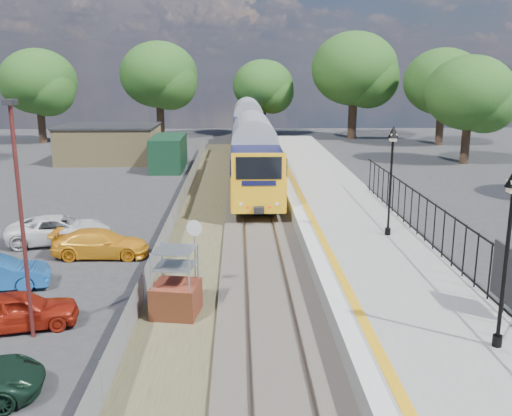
{
  "coord_description": "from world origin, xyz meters",
  "views": [
    {
      "loc": [
        -0.99,
        -16.96,
        7.69
      ],
      "look_at": [
        -0.26,
        6.44,
        2.0
      ],
      "focal_mm": 40.0,
      "sensor_mm": 36.0,
      "label": 1
    }
  ],
  "objects_px": {
    "victorian_lamp_south": "(511,216)",
    "car_yellow": "(101,243)",
    "brick_plinth": "(176,284)",
    "car_white": "(59,230)",
    "speed_sign": "(195,245)",
    "victorian_lamp_north": "(392,155)",
    "car_red": "(19,310)",
    "carpark_lamp": "(20,207)",
    "train": "(250,135)"
  },
  "relations": [
    {
      "from": "speed_sign",
      "to": "car_yellow",
      "type": "bearing_deg",
      "value": 150.91
    },
    {
      "from": "train",
      "to": "brick_plinth",
      "type": "height_order",
      "value": "train"
    },
    {
      "from": "train",
      "to": "speed_sign",
      "type": "height_order",
      "value": "train"
    },
    {
      "from": "car_red",
      "to": "car_white",
      "type": "height_order",
      "value": "car_white"
    },
    {
      "from": "brick_plinth",
      "to": "carpark_lamp",
      "type": "distance_m",
      "value": 5.18
    },
    {
      "from": "speed_sign",
      "to": "victorian_lamp_north",
      "type": "bearing_deg",
      "value": 46.3
    },
    {
      "from": "car_yellow",
      "to": "car_red",
      "type": "bearing_deg",
      "value": 173.34
    },
    {
      "from": "train",
      "to": "brick_plinth",
      "type": "distance_m",
      "value": 30.96
    },
    {
      "from": "speed_sign",
      "to": "carpark_lamp",
      "type": "distance_m",
      "value": 5.84
    },
    {
      "from": "victorian_lamp_south",
      "to": "brick_plinth",
      "type": "xyz_separation_m",
      "value": [
        -8.51,
        4.1,
        -3.2
      ]
    },
    {
      "from": "victorian_lamp_south",
      "to": "victorian_lamp_north",
      "type": "bearing_deg",
      "value": 91.15
    },
    {
      "from": "train",
      "to": "speed_sign",
      "type": "bearing_deg",
      "value": -94.89
    },
    {
      "from": "victorian_lamp_south",
      "to": "carpark_lamp",
      "type": "distance_m",
      "value": 12.9
    },
    {
      "from": "victorian_lamp_north",
      "to": "car_white",
      "type": "xyz_separation_m",
      "value": [
        -14.46,
        2.18,
        -3.67
      ]
    },
    {
      "from": "victorian_lamp_north",
      "to": "train",
      "type": "bearing_deg",
      "value": 102.02
    },
    {
      "from": "train",
      "to": "car_yellow",
      "type": "xyz_separation_m",
      "value": [
        -6.81,
        -24.73,
        -1.76
      ]
    },
    {
      "from": "speed_sign",
      "to": "car_red",
      "type": "relative_size",
      "value": 0.79
    },
    {
      "from": "train",
      "to": "car_white",
      "type": "height_order",
      "value": "train"
    },
    {
      "from": "victorian_lamp_south",
      "to": "brick_plinth",
      "type": "height_order",
      "value": "victorian_lamp_south"
    },
    {
      "from": "victorian_lamp_south",
      "to": "car_red",
      "type": "xyz_separation_m",
      "value": [
        -13.2,
        3.32,
        -3.71
      ]
    },
    {
      "from": "victorian_lamp_north",
      "to": "car_white",
      "type": "distance_m",
      "value": 15.08
    },
    {
      "from": "victorian_lamp_south",
      "to": "car_yellow",
      "type": "xyz_separation_m",
      "value": [
        -12.31,
        10.16,
        -3.72
      ]
    },
    {
      "from": "victorian_lamp_south",
      "to": "car_red",
      "type": "height_order",
      "value": "victorian_lamp_south"
    },
    {
      "from": "car_white",
      "to": "victorian_lamp_south",
      "type": "bearing_deg",
      "value": -139.75
    },
    {
      "from": "carpark_lamp",
      "to": "car_white",
      "type": "bearing_deg",
      "value": 102.27
    },
    {
      "from": "brick_plinth",
      "to": "speed_sign",
      "type": "xyz_separation_m",
      "value": [
        0.51,
        1.56,
        0.78
      ]
    },
    {
      "from": "victorian_lamp_north",
      "to": "carpark_lamp",
      "type": "bearing_deg",
      "value": -149.62
    },
    {
      "from": "victorian_lamp_north",
      "to": "car_white",
      "type": "height_order",
      "value": "victorian_lamp_north"
    },
    {
      "from": "victorian_lamp_south",
      "to": "train",
      "type": "bearing_deg",
      "value": 98.96
    },
    {
      "from": "train",
      "to": "car_yellow",
      "type": "bearing_deg",
      "value": -105.39
    },
    {
      "from": "car_red",
      "to": "car_white",
      "type": "distance_m",
      "value": 8.98
    },
    {
      "from": "speed_sign",
      "to": "car_yellow",
      "type": "height_order",
      "value": "speed_sign"
    },
    {
      "from": "speed_sign",
      "to": "car_yellow",
      "type": "xyz_separation_m",
      "value": [
        -4.31,
        4.5,
        -1.29
      ]
    },
    {
      "from": "victorian_lamp_north",
      "to": "car_yellow",
      "type": "xyz_separation_m",
      "value": [
        -12.11,
        0.16,
        -3.72
      ]
    },
    {
      "from": "brick_plinth",
      "to": "victorian_lamp_north",
      "type": "bearing_deg",
      "value": 35.4
    },
    {
      "from": "victorian_lamp_north",
      "to": "car_yellow",
      "type": "height_order",
      "value": "victorian_lamp_north"
    },
    {
      "from": "car_yellow",
      "to": "car_white",
      "type": "relative_size",
      "value": 0.89
    },
    {
      "from": "victorian_lamp_north",
      "to": "car_red",
      "type": "height_order",
      "value": "victorian_lamp_north"
    },
    {
      "from": "victorian_lamp_south",
      "to": "carpark_lamp",
      "type": "xyz_separation_m",
      "value": [
        -12.6,
        2.73,
        -0.35
      ]
    },
    {
      "from": "brick_plinth",
      "to": "carpark_lamp",
      "type": "height_order",
      "value": "carpark_lamp"
    },
    {
      "from": "victorian_lamp_north",
      "to": "carpark_lamp",
      "type": "height_order",
      "value": "carpark_lamp"
    },
    {
      "from": "train",
      "to": "car_red",
      "type": "distance_m",
      "value": 32.54
    },
    {
      "from": "victorian_lamp_south",
      "to": "carpark_lamp",
      "type": "bearing_deg",
      "value": 167.78
    },
    {
      "from": "victorian_lamp_north",
      "to": "speed_sign",
      "type": "relative_size",
      "value": 1.67
    },
    {
      "from": "brick_plinth",
      "to": "car_yellow",
      "type": "xyz_separation_m",
      "value": [
        -3.8,
        6.06,
        -0.51
      ]
    },
    {
      "from": "speed_sign",
      "to": "car_white",
      "type": "relative_size",
      "value": 0.61
    },
    {
      "from": "car_red",
      "to": "car_yellow",
      "type": "xyz_separation_m",
      "value": [
        0.89,
        6.84,
        -0.01
      ]
    },
    {
      "from": "speed_sign",
      "to": "train",
      "type": "bearing_deg",
      "value": 102.29
    },
    {
      "from": "brick_plinth",
      "to": "car_white",
      "type": "bearing_deg",
      "value": 127.25
    },
    {
      "from": "train",
      "to": "car_red",
      "type": "bearing_deg",
      "value": -103.7
    }
  ]
}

